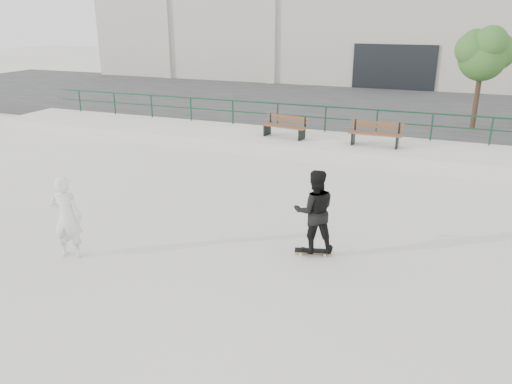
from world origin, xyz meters
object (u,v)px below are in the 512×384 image
at_px(bench_right, 376,134).
at_px(seated_skater, 67,217).
at_px(tree, 484,52).
at_px(standing_skater, 314,211).
at_px(skateboard, 313,251).
at_px(bench_left, 285,127).

distance_m(bench_right, seated_skater, 11.20).
height_order(tree, seated_skater, tree).
bearing_deg(tree, standing_skater, -105.16).
distance_m(tree, skateboard, 13.26).
bearing_deg(standing_skater, bench_left, -91.96).
xyz_separation_m(bench_left, tree, (6.69, 4.19, 2.62)).
relative_size(tree, skateboard, 5.02).
bearing_deg(tree, bench_left, -147.95).
height_order(bench_left, standing_skater, standing_skater).
xyz_separation_m(tree, seated_skater, (-8.17, -14.33, -2.62)).
bearing_deg(bench_right, standing_skater, -90.00).
height_order(bench_left, seated_skater, seated_skater).
bearing_deg(bench_right, tree, 52.32).
bearing_deg(tree, seated_skater, -119.70).
bearing_deg(skateboard, seated_skater, -172.87).
bearing_deg(seated_skater, tree, -133.55).
relative_size(standing_skater, seated_skater, 1.01).
relative_size(tree, standing_skater, 2.22).
bearing_deg(bench_right, bench_left, 179.52).
distance_m(bench_right, tree, 5.97).
bearing_deg(bench_left, tree, 42.16).
distance_m(bench_right, skateboard, 8.17).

